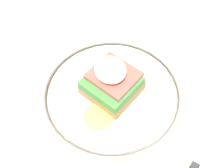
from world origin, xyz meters
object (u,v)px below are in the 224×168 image
(knife, at_px, (196,163))
(plate, at_px, (112,93))
(sandwich, at_px, (111,82))
(fork, at_px, (48,45))

(knife, bearing_deg, plate, 175.43)
(sandwich, height_order, fork, sandwich)
(knife, bearing_deg, sandwich, 176.17)
(plate, distance_m, sandwich, 0.04)
(fork, distance_m, knife, 0.36)
(plate, bearing_deg, knife, -4.57)
(plate, relative_size, knife, 1.36)
(fork, height_order, knife, knife)
(plate, bearing_deg, fork, 177.12)
(plate, relative_size, sandwich, 2.17)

